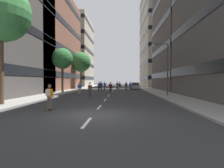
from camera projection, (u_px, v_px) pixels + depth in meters
ground_plane at (113, 90)px, 37.79m from camera, size 163.43×163.43×0.00m
sidewalk_left at (80, 89)px, 41.57m from camera, size 3.27×74.91×0.14m
sidewalk_right at (148, 89)px, 40.80m from camera, size 3.27×74.91×0.14m
lane_markings at (113, 90)px, 38.55m from camera, size 0.16×62.20×0.01m
building_left_mid at (35, 41)px, 37.64m from camera, size 13.86×23.99×20.39m
building_left_far at (71, 53)px, 63.91m from camera, size 13.86×18.47×23.47m
building_right_mid at (194, 2)px, 35.89m from camera, size 13.86×16.84×35.15m
building_right_far at (163, 38)px, 62.21m from camera, size 13.86×23.47×33.14m
parked_car_near at (135, 86)px, 41.63m from camera, size 1.82×4.40×1.52m
street_tree_near at (62, 59)px, 28.82m from camera, size 3.31×3.31×7.03m
street_tree_mid at (0, 13)px, 14.00m from camera, size 4.58×4.58×9.47m
street_tree_far at (81, 62)px, 42.15m from camera, size 4.61×4.61×8.47m
streetlamp_right at (164, 63)px, 22.41m from camera, size 2.13×0.30×6.50m
skater_0 at (90, 88)px, 22.12m from camera, size 0.53×0.90×1.78m
skater_1 at (111, 87)px, 28.31m from camera, size 0.56×0.92×1.78m
skater_2 at (130, 85)px, 36.31m from camera, size 0.55×0.91×1.78m
skater_3 at (120, 86)px, 33.29m from camera, size 0.56×0.92×1.78m
skater_4 at (99, 86)px, 34.46m from camera, size 0.55×0.92×1.78m
skater_5 at (117, 85)px, 41.80m from camera, size 0.55×0.92×1.78m
skater_6 at (101, 85)px, 37.33m from camera, size 0.57×0.92×1.78m
skater_7 at (100, 84)px, 44.78m from camera, size 0.54×0.91×1.78m
skater_8 at (79, 88)px, 25.46m from camera, size 0.56×0.92×1.78m
skater_9 at (126, 85)px, 37.96m from camera, size 0.55×0.92×1.78m
skater_10 at (49, 95)px, 12.17m from camera, size 0.57×0.92×1.78m
skater_11 at (105, 85)px, 38.77m from camera, size 0.56×0.92×1.78m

